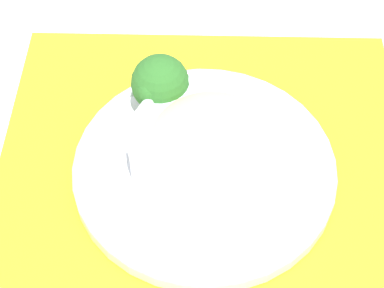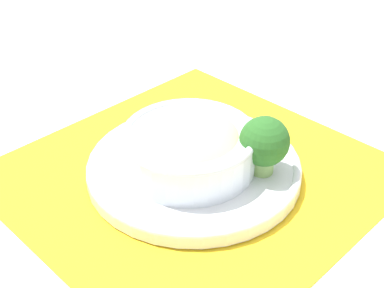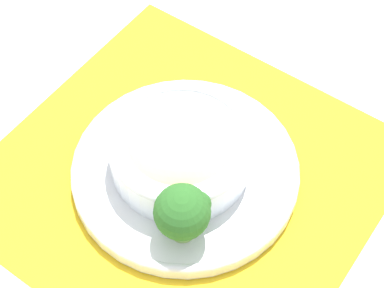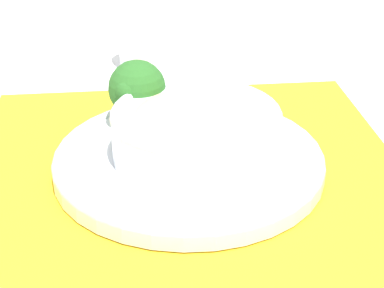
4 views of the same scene
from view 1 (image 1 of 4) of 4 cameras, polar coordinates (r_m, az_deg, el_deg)
ground_plane at (r=0.71m, az=1.10°, el=-2.82°), size 4.00×4.00×0.00m
placemat at (r=0.70m, az=1.10°, el=-2.72°), size 0.50×0.51×0.00m
plate at (r=0.69m, az=1.11°, el=-2.09°), size 0.28×0.28×0.02m
bowl at (r=0.66m, az=1.82°, el=-0.30°), size 0.17×0.17×0.06m
broccoli_floret at (r=0.70m, az=-2.87°, el=5.30°), size 0.06×0.06×0.08m
carrot_slice_near at (r=0.68m, az=-3.32°, el=-2.26°), size 0.04×0.04×0.01m
carrot_slice_middle at (r=0.67m, az=-2.86°, el=-3.51°), size 0.04×0.04×0.01m
carrot_slice_far at (r=0.66m, az=-1.86°, el=-4.56°), size 0.04×0.04×0.01m
carrot_slice_extra at (r=0.66m, az=-0.45°, el=-5.27°), size 0.04×0.04×0.01m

